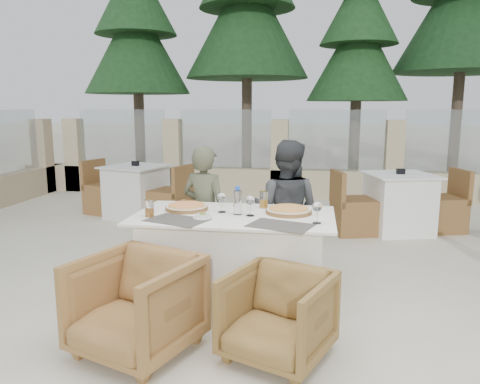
# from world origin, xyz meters

# --- Properties ---
(ground) EXTENTS (80.00, 80.00, 0.00)m
(ground) POSITION_xyz_m (0.00, 0.00, 0.00)
(ground) COLOR beige
(ground) RESTS_ON ground
(sand_patch) EXTENTS (30.00, 16.00, 0.01)m
(sand_patch) POSITION_xyz_m (0.00, 14.00, 0.01)
(sand_patch) COLOR beige
(sand_patch) RESTS_ON ground
(perimeter_wall_far) EXTENTS (10.00, 0.34, 1.60)m
(perimeter_wall_far) POSITION_xyz_m (0.00, 4.80, 0.80)
(perimeter_wall_far) COLOR #CCBB90
(perimeter_wall_far) RESTS_ON ground
(pine_far_left) EXTENTS (2.42, 2.42, 5.50)m
(pine_far_left) POSITION_xyz_m (-3.50, 7.00, 2.75)
(pine_far_left) COLOR #1E481F
(pine_far_left) RESTS_ON ground
(pine_mid_left) EXTENTS (2.86, 2.86, 6.50)m
(pine_mid_left) POSITION_xyz_m (-1.00, 7.50, 3.25)
(pine_mid_left) COLOR #1D451E
(pine_mid_left) RESTS_ON ground
(pine_centre) EXTENTS (2.20, 2.20, 5.00)m
(pine_centre) POSITION_xyz_m (1.50, 7.20, 2.50)
(pine_centre) COLOR #204B21
(pine_centre) RESTS_ON ground
(pine_mid_right) EXTENTS (2.99, 2.99, 6.80)m
(pine_mid_right) POSITION_xyz_m (3.80, 7.80, 3.40)
(pine_mid_right) COLOR #1B411D
(pine_mid_right) RESTS_ON ground
(dining_table) EXTENTS (1.60, 0.90, 0.77)m
(dining_table) POSITION_xyz_m (0.01, -0.05, 0.39)
(dining_table) COLOR white
(dining_table) RESTS_ON ground
(placemat_near_left) EXTENTS (0.52, 0.43, 0.00)m
(placemat_near_left) POSITION_xyz_m (-0.39, -0.32, 0.77)
(placemat_near_left) COLOR #4F4A44
(placemat_near_left) RESTS_ON dining_table
(placemat_near_right) EXTENTS (0.52, 0.43, 0.00)m
(placemat_near_right) POSITION_xyz_m (0.41, -0.35, 0.77)
(placemat_near_right) COLOR #4F4A44
(placemat_near_right) RESTS_ON dining_table
(pizza_left) EXTENTS (0.42, 0.42, 0.05)m
(pizza_left) POSITION_xyz_m (-0.41, 0.05, 0.79)
(pizza_left) COLOR #F75B21
(pizza_left) RESTS_ON dining_table
(pizza_right) EXTENTS (0.40, 0.40, 0.05)m
(pizza_right) POSITION_xyz_m (0.44, 0.06, 0.79)
(pizza_right) COLOR #CA611B
(pizza_right) RESTS_ON dining_table
(water_bottle) EXTENTS (0.08, 0.08, 0.23)m
(water_bottle) POSITION_xyz_m (0.04, -0.05, 0.89)
(water_bottle) COLOR #B0CCE7
(water_bottle) RESTS_ON dining_table
(wine_glass_centre) EXTENTS (0.10, 0.10, 0.18)m
(wine_glass_centre) POSITION_xyz_m (-0.10, 0.01, 0.86)
(wine_glass_centre) COLOR silver
(wine_glass_centre) RESTS_ON dining_table
(wine_glass_near) EXTENTS (0.10, 0.10, 0.18)m
(wine_glass_near) POSITION_xyz_m (0.14, -0.08, 0.86)
(wine_glass_near) COLOR silver
(wine_glass_near) RESTS_ON dining_table
(wine_glass_corner) EXTENTS (0.10, 0.10, 0.18)m
(wine_glass_corner) POSITION_xyz_m (0.67, -0.24, 0.86)
(wine_glass_corner) COLOR white
(wine_glass_corner) RESTS_ON dining_table
(beer_glass_left) EXTENTS (0.08, 0.08, 0.14)m
(beer_glass_left) POSITION_xyz_m (-0.64, -0.24, 0.84)
(beer_glass_left) COLOR orange
(beer_glass_left) RESTS_ON dining_table
(beer_glass_right) EXTENTS (0.07, 0.07, 0.14)m
(beer_glass_right) POSITION_xyz_m (0.22, 0.23, 0.84)
(beer_glass_right) COLOR orange
(beer_glass_right) RESTS_ON dining_table
(olive_dish) EXTENTS (0.14, 0.14, 0.04)m
(olive_dish) POSITION_xyz_m (-0.21, -0.23, 0.79)
(olive_dish) COLOR silver
(olive_dish) RESTS_ON dining_table
(armchair_far_left) EXTENTS (0.82, 0.83, 0.65)m
(armchair_far_left) POSITION_xyz_m (-0.50, 0.80, 0.33)
(armchair_far_left) COLOR olive
(armchair_far_left) RESTS_ON ground
(armchair_far_right) EXTENTS (0.63, 0.65, 0.56)m
(armchair_far_right) POSITION_xyz_m (0.35, 0.72, 0.28)
(armchair_far_right) COLOR brown
(armchair_far_right) RESTS_ON ground
(armchair_near_left) EXTENTS (0.92, 0.93, 0.66)m
(armchair_near_left) POSITION_xyz_m (-0.50, -0.91, 0.33)
(armchair_near_left) COLOR olive
(armchair_near_left) RESTS_ON ground
(armchair_near_right) EXTENTS (0.82, 0.83, 0.58)m
(armchair_near_right) POSITION_xyz_m (0.43, -0.83, 0.29)
(armchair_near_right) COLOR olive
(armchair_near_right) RESTS_ON ground
(diner_left) EXTENTS (0.54, 0.43, 1.28)m
(diner_left) POSITION_xyz_m (-0.37, 0.51, 0.64)
(diner_left) COLOR #4F523B
(diner_left) RESTS_ON ground
(diner_right) EXTENTS (0.74, 0.64, 1.33)m
(diner_right) POSITION_xyz_m (0.39, 0.58, 0.67)
(diner_right) COLOR #37393C
(diner_right) RESTS_ON ground
(bg_table_a) EXTENTS (1.81, 1.27, 0.77)m
(bg_table_a) POSITION_xyz_m (-1.96, 2.82, 0.39)
(bg_table_a) COLOR silver
(bg_table_a) RESTS_ON ground
(bg_table_b) EXTENTS (1.80, 1.23, 0.77)m
(bg_table_b) POSITION_xyz_m (1.74, 2.55, 0.39)
(bg_table_b) COLOR white
(bg_table_b) RESTS_ON ground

